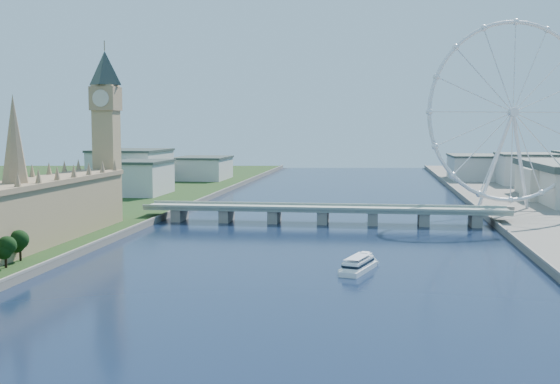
# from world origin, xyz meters

# --- Properties ---
(parliament_range) EXTENTS (24.00, 200.00, 70.00)m
(parliament_range) POSITION_xyz_m (-128.00, 170.00, 18.48)
(parliament_range) COLOR tan
(parliament_range) RESTS_ON ground
(big_ben) EXTENTS (20.02, 20.02, 110.00)m
(big_ben) POSITION_xyz_m (-128.00, 278.00, 66.57)
(big_ben) COLOR tan
(big_ben) RESTS_ON ground
(westminster_bridge) EXTENTS (220.00, 22.00, 9.50)m
(westminster_bridge) POSITION_xyz_m (0.00, 300.00, 6.63)
(westminster_bridge) COLOR gray
(westminster_bridge) RESTS_ON ground
(london_eye) EXTENTS (113.60, 39.12, 124.30)m
(london_eye) POSITION_xyz_m (119.98, 355.08, 67.52)
(london_eye) COLOR silver
(london_eye) RESTS_ON ground
(city_skyline) EXTENTS (505.00, 280.00, 32.00)m
(city_skyline) POSITION_xyz_m (39.22, 560.08, 16.96)
(city_skyline) COLOR beige
(city_skyline) RESTS_ON ground
(tour_boat_near) EXTENTS (14.48, 26.79, 5.72)m
(tour_boat_near) POSITION_xyz_m (23.73, 160.96, 0.00)
(tour_boat_near) COLOR silver
(tour_boat_near) RESTS_ON ground
(tour_boat_far) EXTENTS (16.22, 31.54, 6.76)m
(tour_boat_far) POSITION_xyz_m (25.07, 158.37, 0.00)
(tour_boat_far) COLOR white
(tour_boat_far) RESTS_ON ground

